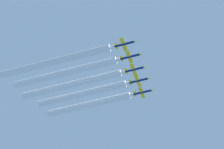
{
  "coord_description": "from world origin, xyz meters",
  "views": [
    {
      "loc": [
        154.2,
        37.25,
        1.49
      ],
      "look_at": [
        -0.03,
        -12.1,
        183.04
      ],
      "focal_mm": 75.82,
      "sensor_mm": 36.0,
      "label": 1
    }
  ],
  "objects_px": {
    "jet_center": "(135,69)",
    "jet_far_right": "(125,44)",
    "jet_inner_left": "(139,80)",
    "jet_far_left": "(143,92)",
    "jet_inner_right": "(131,56)"
  },
  "relations": [
    {
      "from": "jet_center",
      "to": "jet_far_right",
      "type": "xyz_separation_m",
      "value": [
        17.37,
        -0.04,
        -0.07
      ]
    },
    {
      "from": "jet_center",
      "to": "jet_far_right",
      "type": "distance_m",
      "value": 17.37
    },
    {
      "from": "jet_far_left",
      "to": "jet_center",
      "type": "relative_size",
      "value": 1.0
    },
    {
      "from": "jet_far_right",
      "to": "jet_inner_right",
      "type": "bearing_deg",
      "value": 176.85
    },
    {
      "from": "jet_far_left",
      "to": "jet_inner_right",
      "type": "bearing_deg",
      "value": 1.41
    },
    {
      "from": "jet_inner_left",
      "to": "jet_far_right",
      "type": "bearing_deg",
      "value": -0.12
    },
    {
      "from": "jet_inner_left",
      "to": "jet_far_right",
      "type": "relative_size",
      "value": 1.0
    },
    {
      "from": "jet_inner_left",
      "to": "jet_inner_right",
      "type": "xyz_separation_m",
      "value": [
        17.17,
        0.4,
        -0.29
      ]
    },
    {
      "from": "jet_center",
      "to": "jet_far_right",
      "type": "height_order",
      "value": "jet_center"
    },
    {
      "from": "jet_inner_right",
      "to": "jet_inner_left",
      "type": "bearing_deg",
      "value": -178.66
    },
    {
      "from": "jet_center",
      "to": "jet_far_right",
      "type": "bearing_deg",
      "value": -0.14
    },
    {
      "from": "jet_far_left",
      "to": "jet_inner_right",
      "type": "height_order",
      "value": "jet_inner_right"
    },
    {
      "from": "jet_inner_left",
      "to": "jet_far_right",
      "type": "distance_m",
      "value": 25.47
    },
    {
      "from": "jet_inner_left",
      "to": "jet_inner_right",
      "type": "distance_m",
      "value": 17.18
    },
    {
      "from": "jet_center",
      "to": "jet_inner_right",
      "type": "bearing_deg",
      "value": 2.62
    }
  ]
}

